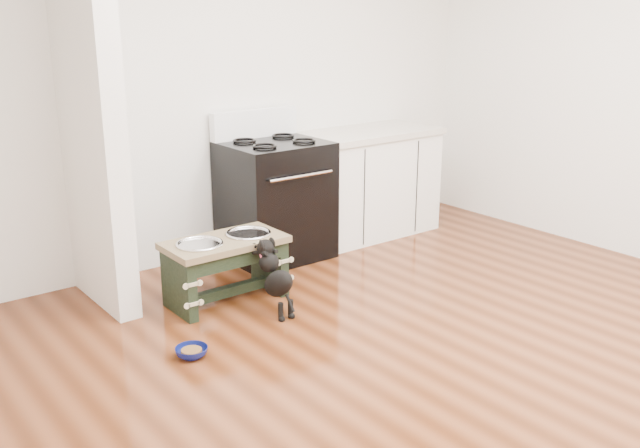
# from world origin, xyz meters

# --- Properties ---
(ground) EXTENTS (5.00, 5.00, 0.00)m
(ground) POSITION_xyz_m (0.00, 0.00, 0.00)
(ground) COLOR #441E0C
(ground) RESTS_ON ground
(room_shell) EXTENTS (5.00, 5.00, 5.00)m
(room_shell) POSITION_xyz_m (0.00, 0.00, 1.62)
(room_shell) COLOR silver
(room_shell) RESTS_ON ground
(partition_wall) EXTENTS (0.15, 0.80, 2.70)m
(partition_wall) POSITION_xyz_m (-1.18, 2.10, 1.35)
(partition_wall) COLOR silver
(partition_wall) RESTS_ON ground
(oven_range) EXTENTS (0.76, 0.69, 1.14)m
(oven_range) POSITION_xyz_m (0.25, 2.16, 0.48)
(oven_range) COLOR black
(oven_range) RESTS_ON ground
(cabinet_run) EXTENTS (1.24, 0.64, 0.91)m
(cabinet_run) POSITION_xyz_m (1.23, 2.18, 0.45)
(cabinet_run) COLOR white
(cabinet_run) RESTS_ON ground
(dog_feeder) EXTENTS (0.80, 0.43, 0.45)m
(dog_feeder) POSITION_xyz_m (-0.53, 1.60, 0.31)
(dog_feeder) COLOR black
(dog_feeder) RESTS_ON ground
(puppy) EXTENTS (0.14, 0.41, 0.49)m
(puppy) POSITION_xyz_m (-0.39, 1.24, 0.27)
(puppy) COLOR black
(puppy) RESTS_ON ground
(floor_bowl) EXTENTS (0.20, 0.20, 0.06)m
(floor_bowl) POSITION_xyz_m (-1.11, 1.02, 0.03)
(floor_bowl) COLOR #0B1251
(floor_bowl) RESTS_ON ground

